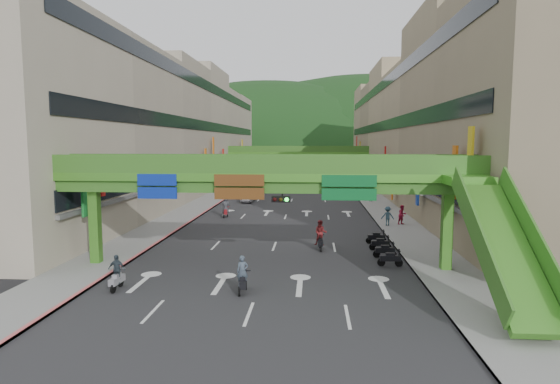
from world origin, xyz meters
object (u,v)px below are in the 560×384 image
Objects in this scene: pedestrian_red at (402,216)px; scooter_rider_near at (243,276)px; overpass_near at (280,186)px; car_silver at (248,197)px; car_yellow at (321,177)px; scooter_rider_mid at (321,235)px.

scooter_rider_near is at bearing -153.07° from pedestrian_red.
overpass_near is 14.10× the size of scooter_rider_near.
pedestrian_red is (10.34, 16.11, -4.29)m from overpass_near.
car_silver is 0.99× the size of car_yellow.
car_yellow is at bearing 86.93° from overpass_near.
car_yellow is 2.21× the size of pedestrian_red.
overpass_near is 19.62m from pedestrian_red.
overpass_near reaches higher than scooter_rider_mid.
scooter_rider_near is (-1.68, -4.38, -4.29)m from overpass_near.
scooter_rider_near is 37.11m from car_silver.
scooter_rider_near is at bearing -89.25° from car_yellow.
pedestrian_red is at bearing 57.32° from overpass_near.
scooter_rider_mid is 13.00m from pedestrian_red.
pedestrian_red is at bearing -77.52° from car_yellow.
scooter_rider_mid is at bearing -86.02° from car_yellow.
overpass_near is at bearing -77.67° from car_silver.
scooter_rider_mid is at bearing -159.58° from pedestrian_red.
overpass_near is 7.02× the size of car_silver.
car_silver is 23.45m from pedestrian_red.
car_silver is at bearing 108.76° from scooter_rider_mid.
scooter_rider_mid reaches higher than pedestrian_red.
car_silver is (-9.06, 26.69, -0.49)m from scooter_rider_mid.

